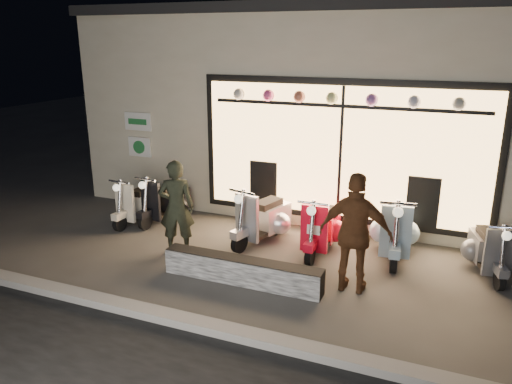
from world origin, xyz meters
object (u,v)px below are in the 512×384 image
at_px(man, 176,207).
at_px(scooter_silver, 266,218).
at_px(graffiti_barrier, 242,271).
at_px(woman, 355,234).
at_px(scooter_red, 322,226).

bearing_deg(man, scooter_silver, -159.54).
distance_m(graffiti_barrier, woman, 1.78).
bearing_deg(graffiti_barrier, man, 156.98).
height_order(graffiti_barrier, scooter_silver, scooter_silver).
height_order(graffiti_barrier, woman, woman).
bearing_deg(graffiti_barrier, woman, 14.49).
relative_size(scooter_silver, woman, 0.83).
bearing_deg(woman, scooter_silver, -36.21).
distance_m(scooter_red, woman, 1.63).
relative_size(scooter_red, woman, 0.79).
bearing_deg(man, woman, 153.20).
bearing_deg(man, graffiti_barrier, 134.33).
height_order(scooter_silver, scooter_red, scooter_silver).
xyz_separation_m(scooter_silver, woman, (1.88, -1.34, 0.47)).
height_order(graffiti_barrier, scooter_red, scooter_red).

